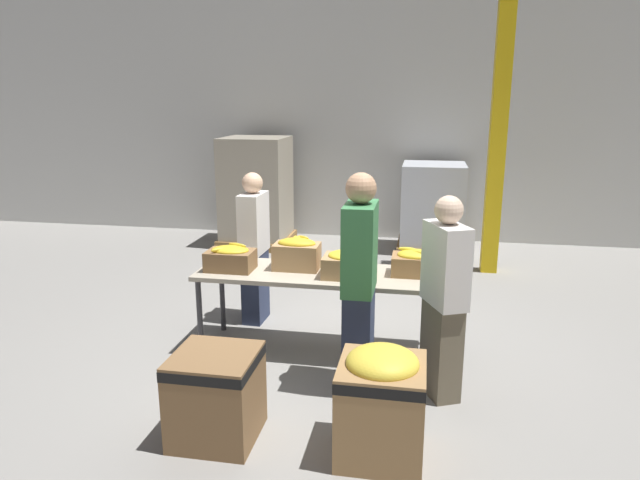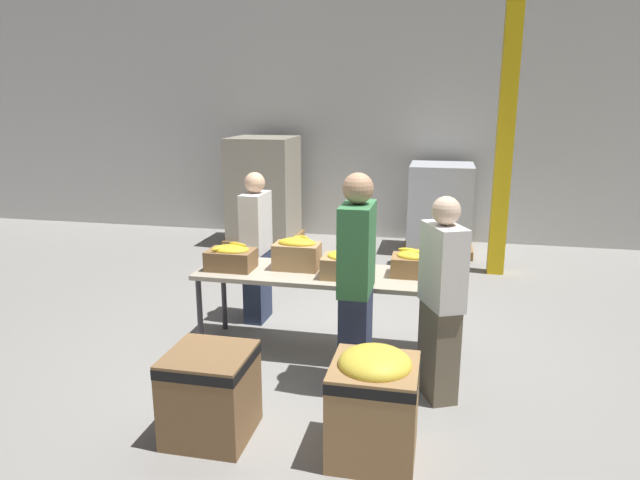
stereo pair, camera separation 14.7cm
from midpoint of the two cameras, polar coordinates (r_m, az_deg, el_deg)
ground_plane at (r=5.36m, az=0.97°, el=-10.96°), size 30.00×30.00×0.00m
wall_back at (r=9.32m, az=6.54°, el=12.38°), size 16.00×0.08×4.00m
sorting_table at (r=5.10m, az=1.00°, el=-3.88°), size 2.23×0.70×0.75m
banana_box_0 at (r=5.20m, az=-8.11°, el=-1.71°), size 0.42×0.30×0.24m
banana_box_1 at (r=5.15m, az=-1.51°, el=-1.33°), size 0.41×0.27×0.30m
banana_box_2 at (r=4.93m, az=3.51°, el=-2.40°), size 0.41×0.32×0.24m
banana_box_3 at (r=5.04m, az=10.35°, el=-2.29°), size 0.41×0.29×0.24m
volunteer_0 at (r=5.84m, az=-5.66°, el=-0.84°), size 0.22×0.42×1.55m
volunteer_1 at (r=4.39m, az=4.61°, el=-4.62°), size 0.23×0.47×1.74m
volunteer_2 at (r=4.41m, az=12.96°, el=-5.95°), size 0.37×0.47×1.58m
donation_bin_0 at (r=4.06m, az=-9.87°, el=-14.63°), size 0.56×0.56×0.61m
donation_bin_1 at (r=3.79m, az=6.55°, el=-15.63°), size 0.55×0.55×0.75m
support_pillar at (r=7.65m, az=18.68°, el=11.38°), size 0.21×0.21×4.00m
pallet_stack_0 at (r=8.97m, az=-5.17°, el=4.81°), size 1.05×1.05×1.67m
pallet_stack_1 at (r=8.72m, az=12.38°, el=3.05°), size 0.99×0.99×1.31m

